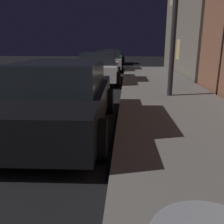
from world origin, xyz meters
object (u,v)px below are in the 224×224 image
(car_silver, at_px, (109,61))
(car_white, at_px, (99,68))
(car_black, at_px, (62,96))
(car_green, at_px, (114,56))

(car_silver, bearing_deg, car_white, -89.99)
(car_black, distance_m, car_white, 6.74)
(car_black, height_order, car_green, same)
(car_silver, distance_m, car_green, 6.62)
(car_black, height_order, car_white, same)
(car_silver, relative_size, car_green, 1.00)
(car_white, distance_m, car_silver, 5.65)
(car_silver, bearing_deg, car_green, 89.99)
(car_black, bearing_deg, car_white, 89.99)
(car_black, distance_m, car_silver, 12.40)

